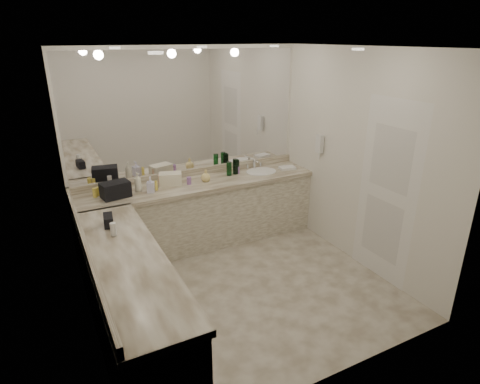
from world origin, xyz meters
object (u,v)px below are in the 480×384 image
hand_towel (287,168)px  soap_bottle_c (206,176)px  sink (261,172)px  black_toiletry_bag (115,190)px  soap_bottle_b (151,185)px  wall_phone (320,144)px  cream_cosmetic_case (170,179)px  soap_bottle_a (138,182)px

hand_towel → soap_bottle_c: 1.25m
sink → black_toiletry_bag: size_ratio=1.35×
sink → soap_bottle_b: 1.61m
wall_phone → soap_bottle_c: wall_phone is taller
cream_cosmetic_case → hand_towel: 1.71m
wall_phone → soap_bottle_c: (-1.46, 0.49, -0.37)m
wall_phone → soap_bottle_a: bearing=167.1°
wall_phone → soap_bottle_b: 2.28m
cream_cosmetic_case → soap_bottle_c: (0.45, -0.09, -0.00)m
wall_phone → sink: bearing=140.4°
black_toiletry_bag → soap_bottle_b: 0.42m
soap_bottle_b → soap_bottle_a: bearing=142.1°
soap_bottle_b → hand_towel: bearing=-0.2°
soap_bottle_b → soap_bottle_c: bearing=4.2°
wall_phone → soap_bottle_c: 1.58m
sink → soap_bottle_b: size_ratio=2.21×
wall_phone → cream_cosmetic_case: bearing=163.0°
soap_bottle_a → soap_bottle_c: (0.88, -0.05, -0.04)m
sink → wall_phone: (0.61, -0.50, 0.46)m
wall_phone → soap_bottle_b: (-2.21, 0.44, -0.35)m
wall_phone → soap_bottle_a: size_ratio=1.00×
wall_phone → hand_towel: wall_phone is taller
sink → soap_bottle_a: size_ratio=1.83×
hand_towel → soap_bottle_c: soap_bottle_c is taller
wall_phone → black_toiletry_bag: (-2.63, 0.45, -0.36)m
sink → soap_bottle_c: 0.86m
cream_cosmetic_case → hand_towel: bearing=12.2°
black_toiletry_bag → cream_cosmetic_case: black_toiletry_bag is taller
wall_phone → hand_towel: (-0.21, 0.43, -0.43)m
hand_towel → soap_bottle_a: size_ratio=0.93×
black_toiletry_bag → hand_towel: black_toiletry_bag is taller
soap_bottle_c → black_toiletry_bag: bearing=-178.2°
black_toiletry_bag → soap_bottle_c: black_toiletry_bag is taller
black_toiletry_bag → soap_bottle_b: size_ratio=1.64×
soap_bottle_a → soap_bottle_b: bearing=-37.9°
wall_phone → black_toiletry_bag: size_ratio=0.74×
black_toiletry_bag → soap_bottle_b: (0.42, -0.02, 0.01)m
soap_bottle_b → cream_cosmetic_case: bearing=26.5°
sink → cream_cosmetic_case: bearing=176.3°
soap_bottle_a → soap_bottle_b: soap_bottle_a is taller
hand_towel → soap_bottle_c: bearing=177.1°
soap_bottle_a → soap_bottle_b: 0.17m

